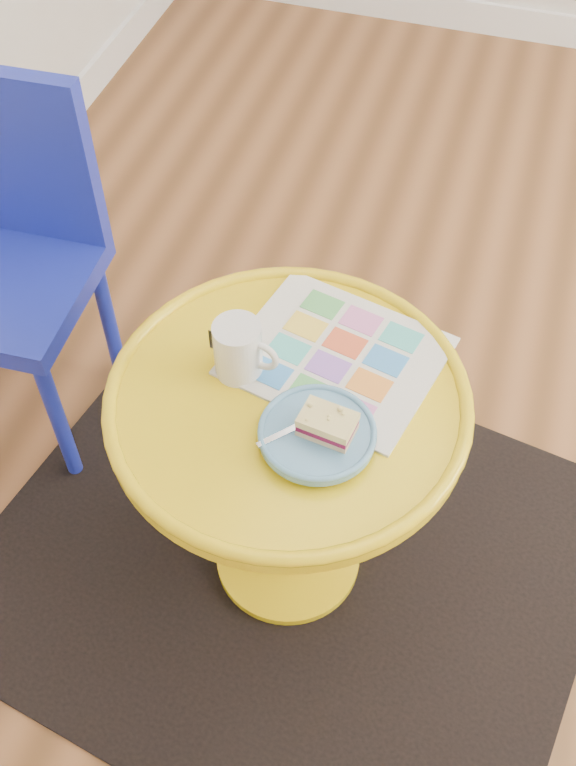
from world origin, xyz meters
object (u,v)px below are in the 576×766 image
(side_table, at_px, (288,453))
(newspaper, at_px, (337,356))
(chair, at_px, (7,248))
(plate, at_px, (317,434))
(mug, at_px, (239,348))

(side_table, xyz_separation_m, newspaper, (0.06, 0.11, 0.17))
(chair, relative_size, newspaper, 2.47)
(side_table, distance_m, plate, 0.21)
(chair, height_order, plate, chair)
(mug, bearing_deg, newspaper, 35.35)
(side_table, height_order, chair, chair)
(chair, distance_m, mug, 0.70)
(mug, distance_m, plate, 0.20)
(newspaper, distance_m, mug, 0.18)
(chair, bearing_deg, newspaper, -15.38)
(side_table, distance_m, chair, 0.79)
(side_table, xyz_separation_m, mug, (-0.10, 0.03, 0.23))
(newspaper, bearing_deg, plate, -71.86)
(plate, bearing_deg, mug, 148.12)
(plate, bearing_deg, newspaper, 95.19)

